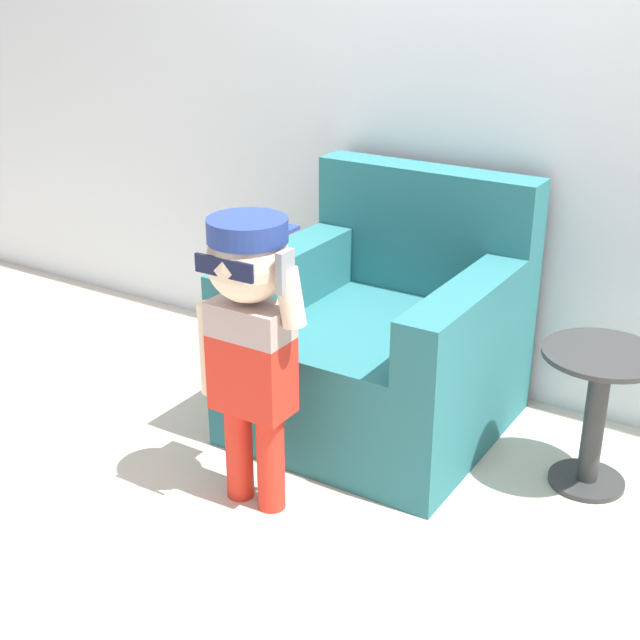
% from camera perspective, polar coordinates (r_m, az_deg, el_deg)
% --- Properties ---
extents(ground_plane, '(10.00, 10.00, 0.00)m').
position_cam_1_polar(ground_plane, '(3.40, 2.93, -8.51)').
color(ground_plane, beige).
extents(wall_back, '(10.00, 0.05, 2.60)m').
position_cam_1_polar(wall_back, '(3.62, 9.55, 15.15)').
color(wall_back, silver).
rests_on(wall_back, ground_plane).
extents(armchair, '(0.93, 0.94, 0.96)m').
position_cam_1_polar(armchair, '(3.48, 4.05, -1.54)').
color(armchair, '#286B70').
rests_on(armchair, ground_plane).
extents(person_child, '(0.41, 0.31, 1.01)m').
position_cam_1_polar(person_child, '(2.82, -4.52, -0.05)').
color(person_child, red).
rests_on(person_child, ground_plane).
extents(side_table, '(0.41, 0.41, 0.52)m').
position_cam_1_polar(side_table, '(3.21, 17.27, -5.28)').
color(side_table, '#333333').
rests_on(side_table, ground_plane).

